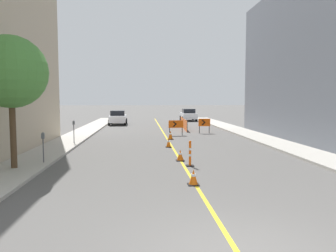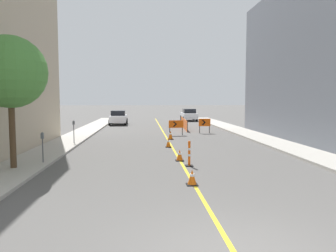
{
  "view_description": "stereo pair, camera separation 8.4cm",
  "coord_description": "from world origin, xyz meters",
  "px_view_note": "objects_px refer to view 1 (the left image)",
  "views": [
    {
      "loc": [
        -1.75,
        -5.59,
        2.86
      ],
      "look_at": [
        -0.01,
        17.03,
        1.0
      ],
      "focal_mm": 35.0,
      "sensor_mm": 36.0,
      "label": 1
    },
    {
      "loc": [
        -1.67,
        -5.59,
        2.86
      ],
      "look_at": [
        -0.01,
        17.03,
        1.0
      ],
      "focal_mm": 35.0,
      "sensor_mm": 36.0,
      "label": 2
    }
  ],
  "objects_px": {
    "traffic_cone_nearest": "(193,177)",
    "parked_car_curb_near": "(118,118)",
    "parking_meter_far_curb": "(74,127)",
    "traffic_cone_second": "(180,155)",
    "street_tree_left_near": "(11,72)",
    "arrow_barricade_secondary": "(204,123)",
    "traffic_cone_third": "(169,143)",
    "parking_meter_near_curb": "(43,141)",
    "delineator_post_front": "(190,155)",
    "traffic_cone_fourth": "(171,135)",
    "parked_car_curb_mid": "(188,115)",
    "arrow_barricade_primary": "(176,125)"
  },
  "relations": [
    {
      "from": "traffic_cone_second",
      "to": "parking_meter_far_curb",
      "type": "xyz_separation_m",
      "value": [
        -6.04,
        5.77,
        0.86
      ]
    },
    {
      "from": "traffic_cone_second",
      "to": "parked_car_curb_mid",
      "type": "height_order",
      "value": "parked_car_curb_mid"
    },
    {
      "from": "traffic_cone_fourth",
      "to": "street_tree_left_near",
      "type": "bearing_deg",
      "value": -126.14
    },
    {
      "from": "arrow_barricade_primary",
      "to": "street_tree_left_near",
      "type": "distance_m",
      "value": 14.87
    },
    {
      "from": "arrow_barricade_secondary",
      "to": "traffic_cone_third",
      "type": "bearing_deg",
      "value": -113.42
    },
    {
      "from": "traffic_cone_nearest",
      "to": "traffic_cone_fourth",
      "type": "bearing_deg",
      "value": 88.68
    },
    {
      "from": "arrow_barricade_primary",
      "to": "parking_meter_far_curb",
      "type": "distance_m",
      "value": 8.49
    },
    {
      "from": "parked_car_curb_near",
      "to": "traffic_cone_fourth",
      "type": "bearing_deg",
      "value": -72.74
    },
    {
      "from": "traffic_cone_third",
      "to": "arrow_barricade_secondary",
      "type": "height_order",
      "value": "arrow_barricade_secondary"
    },
    {
      "from": "traffic_cone_second",
      "to": "arrow_barricade_secondary",
      "type": "bearing_deg",
      "value": 74.18
    },
    {
      "from": "parking_meter_near_curb",
      "to": "parked_car_curb_mid",
      "type": "bearing_deg",
      "value": 70.15
    },
    {
      "from": "parking_meter_far_curb",
      "to": "street_tree_left_near",
      "type": "bearing_deg",
      "value": -96.49
    },
    {
      "from": "traffic_cone_second",
      "to": "traffic_cone_fourth",
      "type": "relative_size",
      "value": 0.82
    },
    {
      "from": "parking_meter_near_curb",
      "to": "traffic_cone_third",
      "type": "bearing_deg",
      "value": 39.97
    },
    {
      "from": "arrow_barricade_secondary",
      "to": "parked_car_curb_mid",
      "type": "bearing_deg",
      "value": 88.49
    },
    {
      "from": "traffic_cone_third",
      "to": "traffic_cone_fourth",
      "type": "distance_m",
      "value": 3.83
    },
    {
      "from": "traffic_cone_third",
      "to": "street_tree_left_near",
      "type": "distance_m",
      "value": 9.64
    },
    {
      "from": "parked_car_curb_mid",
      "to": "parking_meter_far_curb",
      "type": "distance_m",
      "value": 24.61
    },
    {
      "from": "traffic_cone_third",
      "to": "parking_meter_near_curb",
      "type": "xyz_separation_m",
      "value": [
        -5.83,
        -4.89,
        0.77
      ]
    },
    {
      "from": "traffic_cone_nearest",
      "to": "parking_meter_near_curb",
      "type": "bearing_deg",
      "value": 147.92
    },
    {
      "from": "traffic_cone_nearest",
      "to": "street_tree_left_near",
      "type": "relative_size",
      "value": 0.1
    },
    {
      "from": "delineator_post_front",
      "to": "parked_car_curb_mid",
      "type": "bearing_deg",
      "value": 82.18
    },
    {
      "from": "traffic_cone_nearest",
      "to": "parking_meter_far_curb",
      "type": "distance_m",
      "value": 11.77
    },
    {
      "from": "traffic_cone_fourth",
      "to": "parking_meter_far_curb",
      "type": "bearing_deg",
      "value": -159.42
    },
    {
      "from": "traffic_cone_nearest",
      "to": "arrow_barricade_secondary",
      "type": "bearing_deg",
      "value": 78.04
    },
    {
      "from": "traffic_cone_third",
      "to": "parking_meter_far_curb",
      "type": "height_order",
      "value": "parking_meter_far_curb"
    },
    {
      "from": "traffic_cone_fourth",
      "to": "traffic_cone_nearest",
      "type": "bearing_deg",
      "value": -91.32
    },
    {
      "from": "arrow_barricade_primary",
      "to": "arrow_barricade_secondary",
      "type": "height_order",
      "value": "arrow_barricade_secondary"
    },
    {
      "from": "traffic_cone_nearest",
      "to": "parked_car_curb_near",
      "type": "relative_size",
      "value": 0.12
    },
    {
      "from": "traffic_cone_second",
      "to": "arrow_barricade_secondary",
      "type": "distance_m",
      "value": 12.55
    },
    {
      "from": "arrow_barricade_primary",
      "to": "parking_meter_near_curb",
      "type": "relative_size",
      "value": 0.91
    },
    {
      "from": "traffic_cone_third",
      "to": "parked_car_curb_near",
      "type": "height_order",
      "value": "parked_car_curb_near"
    },
    {
      "from": "traffic_cone_nearest",
      "to": "traffic_cone_second",
      "type": "distance_m",
      "value": 4.32
    },
    {
      "from": "traffic_cone_third",
      "to": "parked_car_curb_mid",
      "type": "xyz_separation_m",
      "value": [
        4.51,
        23.78,
        0.52
      ]
    },
    {
      "from": "parking_meter_far_curb",
      "to": "parked_car_curb_near",
      "type": "bearing_deg",
      "value": 84.75
    },
    {
      "from": "delineator_post_front",
      "to": "parking_meter_far_curb",
      "type": "relative_size",
      "value": 0.77
    },
    {
      "from": "traffic_cone_fourth",
      "to": "arrow_barricade_secondary",
      "type": "distance_m",
      "value": 5.09
    },
    {
      "from": "parked_car_curb_near",
      "to": "parking_meter_far_curb",
      "type": "relative_size",
      "value": 3.06
    },
    {
      "from": "traffic_cone_nearest",
      "to": "arrow_barricade_primary",
      "type": "height_order",
      "value": "arrow_barricade_primary"
    },
    {
      "from": "traffic_cone_third",
      "to": "traffic_cone_fourth",
      "type": "xyz_separation_m",
      "value": [
        0.44,
        3.81,
        0.04
      ]
    },
    {
      "from": "delineator_post_front",
      "to": "parking_meter_near_curb",
      "type": "bearing_deg",
      "value": 173.88
    },
    {
      "from": "arrow_barricade_secondary",
      "to": "parking_meter_far_curb",
      "type": "height_order",
      "value": "parking_meter_far_curb"
    },
    {
      "from": "delineator_post_front",
      "to": "parked_car_curb_mid",
      "type": "relative_size",
      "value": 0.26
    },
    {
      "from": "traffic_cone_second",
      "to": "parked_car_curb_near",
      "type": "height_order",
      "value": "parked_car_curb_near"
    },
    {
      "from": "traffic_cone_third",
      "to": "arrow_barricade_secondary",
      "type": "distance_m",
      "value": 8.56
    },
    {
      "from": "traffic_cone_fourth",
      "to": "parked_car_curb_near",
      "type": "relative_size",
      "value": 0.15
    },
    {
      "from": "traffic_cone_nearest",
      "to": "traffic_cone_third",
      "type": "distance_m",
      "value": 8.64
    },
    {
      "from": "traffic_cone_fourth",
      "to": "delineator_post_front",
      "type": "relative_size",
      "value": 0.58
    },
    {
      "from": "traffic_cone_second",
      "to": "parking_meter_near_curb",
      "type": "distance_m",
      "value": 6.12
    },
    {
      "from": "traffic_cone_second",
      "to": "street_tree_left_near",
      "type": "bearing_deg",
      "value": -166.8
    }
  ]
}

